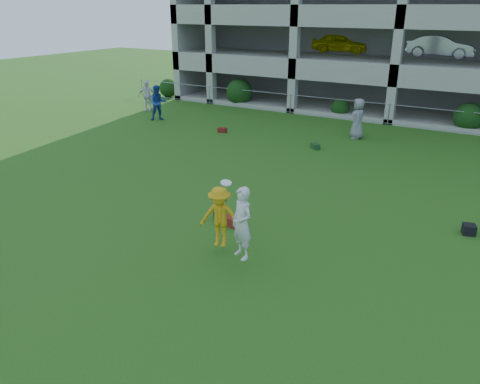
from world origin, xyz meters
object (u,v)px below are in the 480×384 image
Objects in this scene: bystander_c at (358,119)px; bystander_a at (158,103)px; frisbee_contest at (227,219)px; bystander_b at (147,96)px; parking_garage at (431,9)px; crate_d at (469,229)px.

bystander_a is at bearing -101.43° from bystander_c.
frisbee_contest is (0.68, -13.53, 0.13)m from bystander_c.
bystander_a is at bearing -67.88° from bystander_b.
bystander_a is 19.21m from parking_garage.
bystander_b is 19.46m from frisbee_contest.
bystander_b is at bearing 98.78° from bystander_a.
crate_d is (6.10, -8.79, -0.85)m from bystander_c.
parking_garage reaches higher than bystander_c.
parking_garage reaches higher than bystander_b.
parking_garage is at bearing 90.04° from frisbee_contest.
bystander_c is (13.49, 0.20, 0.06)m from bystander_b.
parking_garage reaches higher than bystander_a.
bystander_a is at bearing 135.56° from frisbee_contest.
bystander_b is at bearing -110.08° from bystander_c.
frisbee_contest reaches higher than bystander_b.
crate_d is at bearing -75.60° from parking_garage.
bystander_c is 0.96× the size of frisbee_contest.
crate_d is 0.01× the size of parking_garage.
bystander_c is at bearing -93.07° from parking_garage.
bystander_b is 0.06× the size of parking_garage.
bystander_a is at bearing 158.20° from crate_d.
bystander_b is 0.90× the size of frisbee_contest.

